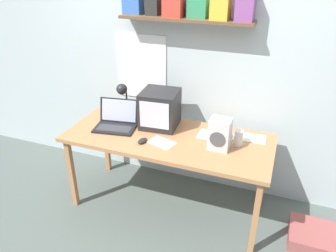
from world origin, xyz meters
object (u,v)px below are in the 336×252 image
object	(u,v)px
laptop	(117,120)
loose_paper_near_monitor	(211,135)
crt_monitor	(160,109)
loose_paper_near_laptop	(249,138)
juice_glass	(238,139)
space_heater	(220,134)
desk_lamp	(123,94)
corner_desk	(168,142)
floor_cushion	(312,236)
computer_mouse	(142,141)
open_notebook	(162,143)

from	to	relation	value
laptop	loose_paper_near_monitor	world-z (taller)	laptop
crt_monitor	loose_paper_near_laptop	bearing A→B (deg)	-0.75
crt_monitor	juice_glass	bearing A→B (deg)	-12.69
laptop	space_heater	bearing A→B (deg)	-12.47
laptop	loose_paper_near_monitor	bearing A→B (deg)	-0.35
crt_monitor	desk_lamp	world-z (taller)	desk_lamp
laptop	space_heater	size ratio (longest dim) A/B	1.54
space_heater	corner_desk	bearing A→B (deg)	177.16
floor_cushion	crt_monitor	bearing A→B (deg)	172.76
loose_paper_near_monitor	corner_desk	bearing A→B (deg)	-157.17
laptop	space_heater	distance (m)	0.97
space_heater	loose_paper_near_monitor	bearing A→B (deg)	121.88
juice_glass	loose_paper_near_monitor	size ratio (longest dim) A/B	0.59
juice_glass	floor_cushion	xyz separation A→B (m)	(0.70, -0.08, -0.75)
computer_mouse	floor_cushion	world-z (taller)	computer_mouse
space_heater	loose_paper_near_laptop	size ratio (longest dim) A/B	0.93
juice_glass	computer_mouse	xyz separation A→B (m)	(-0.75, -0.24, -0.04)
crt_monitor	laptop	distance (m)	0.41
corner_desk	open_notebook	world-z (taller)	open_notebook
desk_lamp	open_notebook	world-z (taller)	desk_lamp
desk_lamp	loose_paper_near_monitor	distance (m)	0.91
space_heater	loose_paper_near_monitor	xyz separation A→B (m)	(-0.11, 0.19, -0.13)
corner_desk	space_heater	distance (m)	0.50
corner_desk	laptop	world-z (taller)	laptop
crt_monitor	space_heater	distance (m)	0.63
crt_monitor	computer_mouse	xyz separation A→B (m)	(-0.02, -0.34, -0.15)
space_heater	laptop	bearing A→B (deg)	179.16
juice_glass	loose_paper_near_monitor	xyz separation A→B (m)	(-0.24, 0.08, -0.06)
loose_paper_near_laptop	loose_paper_near_monitor	distance (m)	0.32
desk_lamp	corner_desk	bearing A→B (deg)	-10.67
juice_glass	space_heater	bearing A→B (deg)	-142.05
laptop	desk_lamp	bearing A→B (deg)	87.92
open_notebook	floor_cushion	bearing A→B (deg)	4.84
loose_paper_near_monitor	floor_cushion	xyz separation A→B (m)	(0.94, -0.16, -0.69)
computer_mouse	floor_cushion	bearing A→B (deg)	6.29
loose_paper_near_monitor	desk_lamp	bearing A→B (deg)	175.88
corner_desk	loose_paper_near_monitor	distance (m)	0.38
juice_glass	desk_lamp	bearing A→B (deg)	172.58
space_heater	loose_paper_near_laptop	world-z (taller)	space_heater
laptop	crt_monitor	bearing A→B (deg)	13.92
space_heater	computer_mouse	bearing A→B (deg)	-165.55
desk_lamp	open_notebook	size ratio (longest dim) A/B	1.39
computer_mouse	space_heater	bearing A→B (deg)	12.19
juice_glass	floor_cushion	size ratio (longest dim) A/B	0.36
laptop	corner_desk	bearing A→B (deg)	-10.66
juice_glass	computer_mouse	size ratio (longest dim) A/B	1.15
laptop	floor_cushion	size ratio (longest dim) A/B	1.09
corner_desk	space_heater	world-z (taller)	space_heater
crt_monitor	loose_paper_near_laptop	distance (m)	0.82
laptop	floor_cushion	world-z (taller)	laptop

